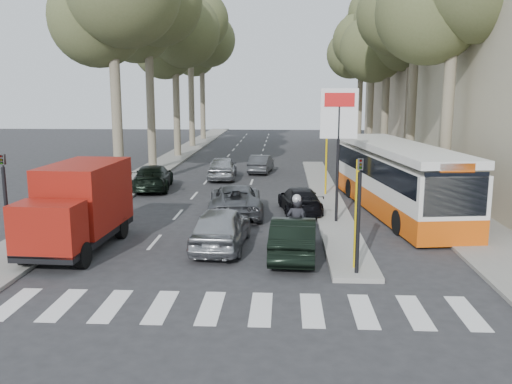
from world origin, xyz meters
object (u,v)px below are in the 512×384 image
motorcycle (296,224)px  city_bus (397,177)px  silver_hatchback (221,227)px  red_truck (79,205)px  dark_hatchback (294,237)px

motorcycle → city_bus: bearing=54.5°
city_bus → motorcycle: 7.78m
city_bus → silver_hatchback: bearing=-148.0°
city_bus → motorcycle: (-4.69, -6.16, -0.75)m
red_truck → city_bus: bearing=30.5°
silver_hatchback → dark_hatchback: (2.55, -0.91, -0.07)m
dark_hatchback → red_truck: bearing=-1.2°
silver_hatchback → city_bus: 9.59m
dark_hatchback → silver_hatchback: bearing=-16.6°
dark_hatchback → motorcycle: (0.11, 0.85, 0.22)m
dark_hatchback → red_truck: 7.55m
city_bus → motorcycle: size_ratio=5.17×
dark_hatchback → red_truck: red_truck is taller
motorcycle → red_truck: bearing=-176.0°
silver_hatchback → red_truck: size_ratio=0.78×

